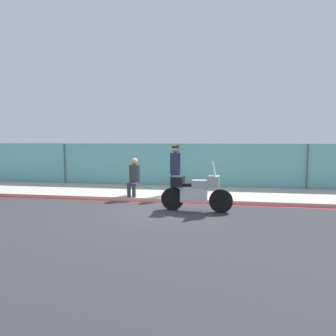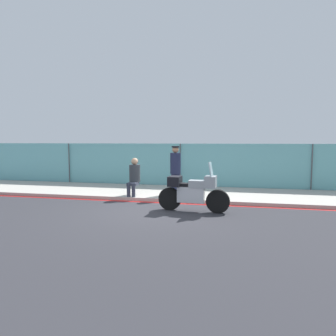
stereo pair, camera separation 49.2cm
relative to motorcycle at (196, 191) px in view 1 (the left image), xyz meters
The scene contains 7 objects.
ground_plane 1.27m from the motorcycle, behind, with size 120.00×120.00×0.00m, color #2D2D33.
sidewalk 2.98m from the motorcycle, 112.35° to the left, with size 40.60×3.16×0.12m.
curb_paint_stripe 1.64m from the motorcycle, 137.02° to the left, with size 40.60×0.18×0.01m.
storefront_fence 4.53m from the motorcycle, 104.27° to the left, with size 38.57×0.17×2.01m.
motorcycle is the anchor object (origin of this frame).
officer_standing 2.39m from the motorcycle, 113.44° to the left, with size 0.40×0.40×1.81m.
person_seated_on_curb 2.89m from the motorcycle, 145.87° to the left, with size 0.41×0.72×1.38m.
Camera 1 is at (1.75, -8.88, 2.14)m, focal length 32.00 mm.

